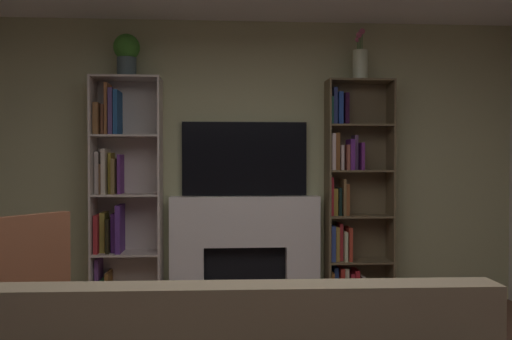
{
  "coord_description": "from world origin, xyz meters",
  "views": [
    {
      "loc": [
        -0.23,
        -2.38,
        1.36
      ],
      "look_at": [
        0.0,
        1.06,
        1.29
      ],
      "focal_mm": 37.89,
      "sensor_mm": 36.0,
      "label": 1
    }
  ],
  "objects": [
    {
      "name": "bookshelf_right",
      "position": [
        0.98,
        2.56,
        0.97
      ],
      "size": [
        0.61,
        0.26,
        2.09
      ],
      "color": "brown",
      "rests_on": "ground_plane"
    },
    {
      "name": "bookshelf_left",
      "position": [
        -1.13,
        2.54,
        1.06
      ],
      "size": [
        0.61,
        0.33,
        2.09
      ],
      "color": "beige",
      "rests_on": "ground_plane"
    },
    {
      "name": "tv",
      "position": [
        0.0,
        2.63,
        1.37
      ],
      "size": [
        1.15,
        0.06,
        0.68
      ],
      "primitive_type": "cube",
      "color": "black",
      "rests_on": "fireplace"
    },
    {
      "name": "wall_back_accent",
      "position": [
        0.0,
        2.69,
        1.32
      ],
      "size": [
        5.26,
        0.06,
        2.65
      ],
      "primitive_type": "cube",
      "color": "tan",
      "rests_on": "ground_plane"
    },
    {
      "name": "potted_plant",
      "position": [
        -1.06,
        2.51,
        2.31
      ],
      "size": [
        0.23,
        0.23,
        0.39
      ],
      "color": "#45575B",
      "rests_on": "bookshelf_left"
    },
    {
      "name": "fireplace",
      "position": [
        0.0,
        2.56,
        0.53
      ],
      "size": [
        1.47,
        0.49,
        1.02
      ],
      "color": "white",
      "rests_on": "ground_plane"
    },
    {
      "name": "vase_with_flowers",
      "position": [
        1.06,
        2.51,
        2.25
      ],
      "size": [
        0.14,
        0.14,
        0.47
      ],
      "color": "beige",
      "rests_on": "bookshelf_right"
    }
  ]
}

